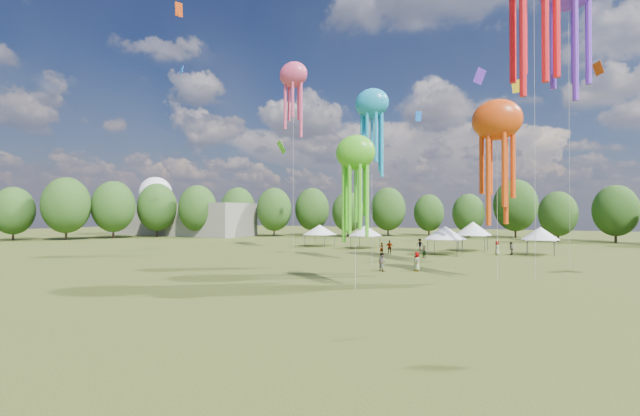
% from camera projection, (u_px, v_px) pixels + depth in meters
% --- Properties ---
extents(ground, '(300.00, 300.00, 0.00)m').
position_uv_depth(ground, '(104.00, 414.00, 12.09)').
color(ground, '#384416').
rests_on(ground, ground).
extents(spectator_near, '(1.11, 1.05, 1.80)m').
position_uv_depth(spectator_near, '(382.00, 262.00, 41.51)').
color(spectator_near, gray).
rests_on(spectator_near, ground).
extents(spectators_far, '(16.57, 24.80, 1.91)m').
position_uv_depth(spectators_far, '(440.00, 249.00, 56.11)').
color(spectators_far, gray).
rests_on(spectators_far, ground).
extents(festival_tents, '(38.42, 12.55, 4.39)m').
position_uv_depth(festival_tents, '(419.00, 231.00, 64.04)').
color(festival_tents, '#47474C').
rests_on(festival_tents, ground).
extents(show_kites, '(38.48, 24.50, 31.00)m').
position_uv_depth(show_kites, '(475.00, 49.00, 42.22)').
color(show_kites, '#1794CA').
rests_on(show_kites, ground).
extents(treeline, '(201.57, 95.24, 13.43)m').
position_uv_depth(treeline, '(442.00, 208.00, 69.19)').
color(treeline, '#38281C').
rests_on(treeline, ground).
extents(hangar, '(40.00, 12.00, 8.00)m').
position_uv_depth(hangar, '(180.00, 219.00, 109.49)').
color(hangar, gray).
rests_on(hangar, ground).
extents(radome, '(9.00, 9.00, 16.00)m').
position_uv_depth(radome, '(156.00, 198.00, 122.35)').
color(radome, white).
rests_on(radome, ground).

